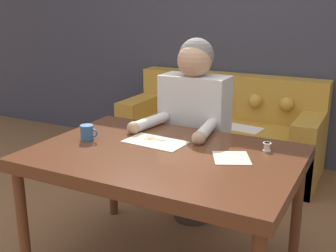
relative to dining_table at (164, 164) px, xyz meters
The scene contains 9 objects.
wall_back 2.17m from the dining_table, 93.35° to the left, with size 8.00×0.06×2.60m.
dining_table is the anchor object (origin of this frame).
couch 1.75m from the dining_table, 99.78° to the left, with size 1.81×0.76×0.85m.
person 0.64m from the dining_table, 99.47° to the left, with size 0.52×0.61×1.28m.
pattern_paper_main 0.18m from the dining_table, 134.97° to the left, with size 0.37×0.23×0.00m.
pattern_paper_offcut 0.37m from the dining_table, 11.64° to the left, with size 0.25×0.26×0.00m.
scissors 0.21m from the dining_table, 129.35° to the left, with size 0.23×0.07×0.01m.
mug 0.51m from the dining_table, behind, with size 0.11×0.08×0.09m.
thread_spool 0.56m from the dining_table, 29.26° to the left, with size 0.04×0.04×0.05m.
Camera 1 is at (1.12, -1.91, 1.49)m, focal length 45.00 mm.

